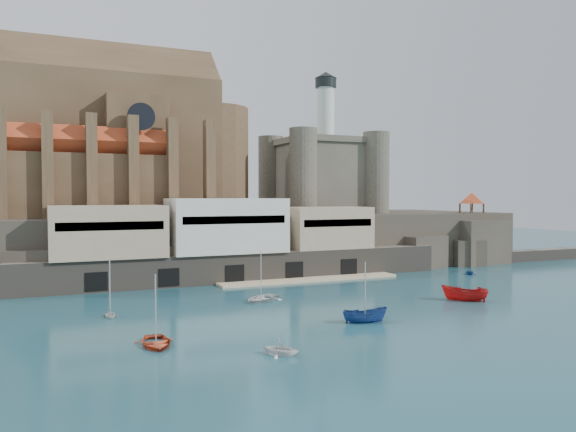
% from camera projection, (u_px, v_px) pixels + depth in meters
% --- Properties ---
extents(ground, '(300.00, 300.00, 0.00)m').
position_uv_depth(ground, '(358.00, 301.00, 71.54)').
color(ground, '#184552').
rests_on(ground, ground).
extents(promontory, '(100.00, 36.00, 10.00)m').
position_uv_depth(promontory, '(250.00, 240.00, 107.21)').
color(promontory, '#29241F').
rests_on(promontory, ground).
extents(quay, '(70.00, 12.00, 13.05)m').
position_uv_depth(quay, '(226.00, 242.00, 88.23)').
color(quay, '#5E564B').
rests_on(quay, ground).
extents(church, '(47.00, 25.93, 30.51)m').
position_uv_depth(church, '(118.00, 147.00, 99.12)').
color(church, '#483421').
rests_on(church, promontory).
extents(castle_keep, '(21.20, 21.20, 29.30)m').
position_uv_depth(castle_keep, '(322.00, 172.00, 114.93)').
color(castle_keep, '#484438').
rests_on(castle_keep, promontory).
extents(rock_outcrop, '(14.50, 10.50, 8.70)m').
position_uv_depth(rock_outcrop, '(472.00, 243.00, 112.09)').
color(rock_outcrop, '#29241F').
rests_on(rock_outcrop, ground).
extents(pavilion, '(6.40, 6.40, 5.40)m').
position_uv_depth(pavilion, '(472.00, 199.00, 111.93)').
color(pavilion, '#483421').
rests_on(pavilion, rock_outcrop).
extents(breakwater, '(40.00, 3.00, 2.40)m').
position_uv_depth(breakwater, '(565.00, 258.00, 120.33)').
color(breakwater, '#5E564B').
rests_on(breakwater, ground).
extents(boat_0, '(3.99, 1.42, 5.48)m').
position_uv_depth(boat_0, '(156.00, 345.00, 50.09)').
color(boat_0, '#B83F1F').
rests_on(boat_0, ground).
extents(boat_1, '(3.32, 3.19, 3.33)m').
position_uv_depth(boat_1, '(280.00, 355.00, 47.09)').
color(boat_1, silver).
rests_on(boat_1, ground).
extents(boat_2, '(2.26, 2.23, 4.92)m').
position_uv_depth(boat_2, '(365.00, 322.00, 59.30)').
color(boat_2, navy).
rests_on(boat_2, ground).
extents(boat_4, '(2.29, 1.44, 2.60)m').
position_uv_depth(boat_4, '(110.00, 317.00, 61.64)').
color(boat_4, silver).
rests_on(boat_4, ground).
extents(boat_5, '(3.12, 3.12, 5.79)m').
position_uv_depth(boat_5, '(464.00, 301.00, 71.53)').
color(boat_5, '#B11513').
rests_on(boat_5, ground).
extents(boat_6, '(3.41, 4.13, 5.87)m').
position_uv_depth(boat_6, '(261.00, 301.00, 71.48)').
color(boat_6, silver).
rests_on(boat_6, ground).
extents(boat_7, '(2.82, 2.59, 2.80)m').
position_uv_depth(boat_7, '(470.00, 274.00, 95.68)').
color(boat_7, navy).
rests_on(boat_7, ground).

